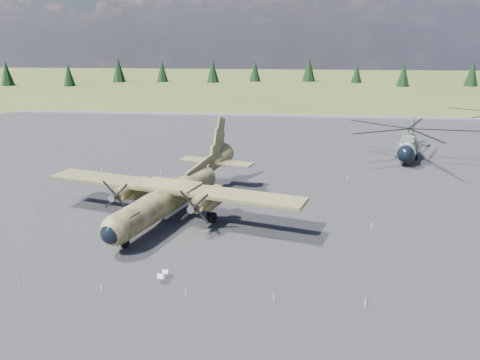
# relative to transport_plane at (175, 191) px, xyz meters

# --- Properties ---
(ground) EXTENTS (500.00, 500.00, 0.00)m
(ground) POSITION_rel_transport_plane_xyz_m (2.47, -1.76, -2.54)
(ground) COLOR brown
(ground) RESTS_ON ground
(apron) EXTENTS (120.00, 120.00, 0.04)m
(apron) POSITION_rel_transport_plane_xyz_m (2.47, 8.24, -2.54)
(apron) COLOR #56565A
(apron) RESTS_ON ground
(transport_plane) EXTENTS (26.62, 23.80, 8.86)m
(transport_plane) POSITION_rel_transport_plane_xyz_m (0.00, 0.00, 0.00)
(transport_plane) COLOR #434324
(transport_plane) RESTS_ON ground
(helicopter_near) EXTENTS (24.00, 24.66, 4.95)m
(helicopter_near) POSITION_rel_transport_plane_xyz_m (28.06, 25.33, 0.97)
(helicopter_near) COLOR slate
(helicopter_near) RESTS_ON ground
(info_placard_left) EXTENTS (0.53, 0.30, 0.79)m
(info_placard_left) POSITION_rel_transport_plane_xyz_m (2.30, -13.77, -2.02)
(info_placard_left) COLOR gray
(info_placard_left) RESTS_ON ground
(info_placard_right) EXTENTS (0.45, 0.25, 0.68)m
(info_placard_right) POSITION_rel_transport_plane_xyz_m (2.41, -12.88, -2.09)
(info_placard_right) COLOR gray
(info_placard_right) RESTS_ON ground
(barrier_fence) EXTENTS (33.12, 29.62, 0.85)m
(barrier_fence) POSITION_rel_transport_plane_xyz_m (2.01, -1.84, -2.04)
(barrier_fence) COLOR silver
(barrier_fence) RESTS_ON ground
(treeline) EXTENTS (337.67, 334.86, 10.91)m
(treeline) POSITION_rel_transport_plane_xyz_m (0.45, 4.80, 2.18)
(treeline) COLOR black
(treeline) RESTS_ON ground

